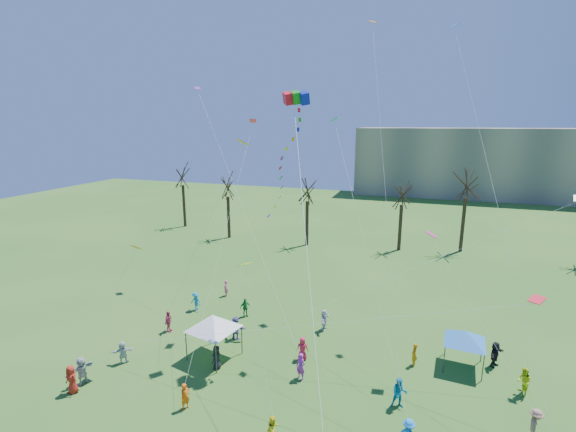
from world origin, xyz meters
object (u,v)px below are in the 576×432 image
(big_box_kite, at_px, (289,166))
(canopy_tent_blue, at_px, (465,336))
(distant_building, at_px, (497,163))
(canopy_tent_white, at_px, (213,323))

(big_box_kite, relative_size, canopy_tent_blue, 6.22)
(distant_building, bearing_deg, canopy_tent_white, -110.73)
(canopy_tent_white, distance_m, canopy_tent_blue, 17.03)
(canopy_tent_blue, bearing_deg, canopy_tent_white, -165.60)
(distant_building, xyz_separation_m, big_box_kite, (-23.90, -73.13, 5.88))
(big_box_kite, bearing_deg, canopy_tent_white, -152.65)
(big_box_kite, height_order, canopy_tent_blue, big_box_kite)
(distant_building, relative_size, canopy_tent_blue, 16.84)
(big_box_kite, height_order, canopy_tent_white, big_box_kite)
(distant_building, xyz_separation_m, canopy_tent_white, (-28.59, -75.55, -4.85))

